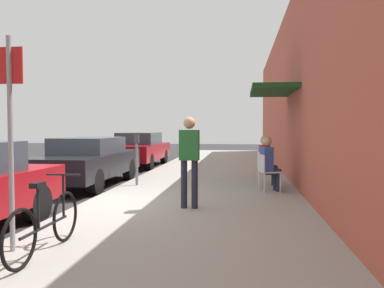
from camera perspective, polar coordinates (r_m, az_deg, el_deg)
name	(u,v)px	position (r m, az deg, el deg)	size (l,w,h in m)	color
ground_plane	(81,209)	(8.02, -16.19, -9.31)	(60.00, 60.00, 0.00)	#2D2D30
sidewalk_slab	(204,192)	(9.36, 1.75, -7.14)	(4.50, 32.00, 0.12)	#9E9B93
building_facade	(306,85)	(9.36, 16.69, 8.49)	(1.40, 32.00, 5.24)	#BC5442
parked_car_1	(87,160)	(11.01, -15.37, -2.39)	(1.80, 4.40, 1.34)	black
parked_car_2	(139,149)	(16.07, -7.94, -0.73)	(1.80, 4.40, 1.41)	maroon
parking_meter	(137,156)	(10.05, -8.24, -1.75)	(0.12, 0.10, 1.32)	slate
street_sign	(11,126)	(5.10, -25.44, 2.40)	(0.32, 0.06, 2.60)	gray
bicycle_0	(45,224)	(4.95, -21.03, -11.07)	(0.46, 1.71, 0.90)	black
cafe_chair_0	(267,170)	(9.16, 11.05, -3.84)	(0.54, 0.54, 0.87)	silver
seated_patron_0	(269,162)	(9.16, 11.42, -2.63)	(0.50, 0.45, 1.29)	#232838
cafe_chair_1	(264,166)	(10.00, 10.74, -3.30)	(0.50, 0.50, 0.87)	silver
seated_patron_1	(267,159)	(10.00, 11.08, -2.20)	(0.47, 0.41, 1.29)	#232838
pedestrian_standing	(189,155)	(7.09, -0.40, -1.60)	(0.36, 0.22, 1.70)	#232838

